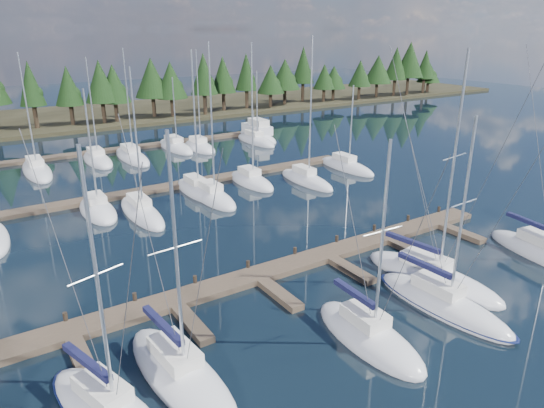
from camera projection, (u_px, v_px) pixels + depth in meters
ground at (185, 223)px, 42.49m from camera, size 260.00×260.00×0.00m
far_shore at (55, 119)px, 89.74m from camera, size 220.00×30.00×0.60m
main_dock at (261, 279)px, 32.44m from camera, size 44.00×6.13×0.90m
back_docks at (119, 170)px, 57.88m from camera, size 50.00×21.80×0.40m
front_sailboat_2 at (180, 374)px, 23.41m from camera, size 3.73×9.58×13.09m
front_sailboat_3 at (368, 336)px, 26.34m from camera, size 3.13×7.99×12.03m
front_sailboat_4 at (442, 304)px, 29.45m from camera, size 3.30×9.76×12.57m
front_sailboat_5 at (431, 277)px, 32.62m from camera, size 4.50×10.38×15.80m
front_sailboat_6 at (543, 253)px, 35.95m from camera, size 4.04×9.76×15.80m
back_sailboat_rows at (137, 178)px, 54.45m from camera, size 45.53×32.84×16.21m
motor_yacht_right at (257, 135)px, 75.20m from camera, size 3.68×10.19×5.06m
tree_line at (49, 85)px, 78.74m from camera, size 183.88×11.76×13.66m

